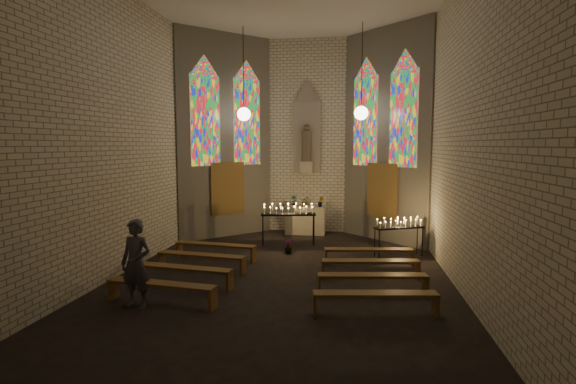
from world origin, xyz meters
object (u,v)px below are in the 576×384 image
at_px(aisle_flower_pot, 288,247).
at_px(votive_stand_left, 288,211).
at_px(visitor, 136,264).
at_px(altar, 305,220).
at_px(votive_stand_right, 399,225).

height_order(aisle_flower_pot, votive_stand_left, votive_stand_left).
relative_size(votive_stand_left, visitor, 1.01).
height_order(altar, aisle_flower_pot, altar).
bearing_deg(altar, votive_stand_left, -100.39).
distance_m(aisle_flower_pot, votive_stand_right, 3.28).
bearing_deg(votive_stand_left, altar, 69.93).
height_order(votive_stand_right, visitor, visitor).
height_order(votive_stand_left, votive_stand_right, votive_stand_left).
xyz_separation_m(altar, visitor, (-2.53, -7.78, 0.38)).
relative_size(altar, aisle_flower_pot, 3.54).
distance_m(votive_stand_right, visitor, 7.38).
bearing_deg(votive_stand_right, visitor, -162.41).
height_order(altar, visitor, visitor).
distance_m(altar, votive_stand_left, 2.02).
height_order(altar, votive_stand_left, votive_stand_left).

